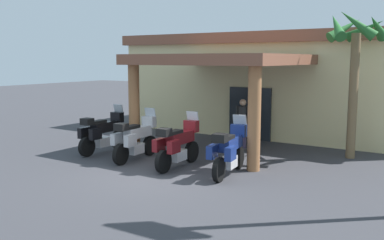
{
  "coord_description": "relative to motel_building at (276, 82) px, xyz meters",
  "views": [
    {
      "loc": [
        7.13,
        -9.5,
        3.21
      ],
      "look_at": [
        -0.43,
        2.66,
        1.2
      ],
      "focal_mm": 40.52,
      "sensor_mm": 36.0,
      "label": 1
    }
  ],
  "objects": [
    {
      "name": "ground_plane",
      "position": [
        -0.05,
        -8.97,
        -2.2
      ],
      "size": [
        80.0,
        80.0,
        0.0
      ],
      "primitive_type": "plane",
      "color": "#38383D"
    },
    {
      "name": "motel_building",
      "position": [
        0.0,
        0.0,
        0.0
      ],
      "size": [
        13.33,
        10.74,
        4.3
      ],
      "rotation": [
        0.0,
        0.0,
        -0.02
      ],
      "color": "beige",
      "rests_on": "ground_plane"
    },
    {
      "name": "motorcycle_black",
      "position": [
        -3.35,
        -7.58,
        -1.5
      ],
      "size": [
        0.7,
        2.21,
        1.61
      ],
      "rotation": [
        0.0,
        0.0,
        1.57
      ],
      "color": "black",
      "rests_on": "ground_plane"
    },
    {
      "name": "motorcycle_silver",
      "position": [
        -1.66,
        -7.87,
        -1.5
      ],
      "size": [
        0.72,
        2.21,
        1.61
      ],
      "rotation": [
        0.0,
        0.0,
        1.62
      ],
      "color": "black",
      "rests_on": "ground_plane"
    },
    {
      "name": "motorcycle_maroon",
      "position": [
        0.04,
        -7.96,
        -1.5
      ],
      "size": [
        0.71,
        2.21,
        1.61
      ],
      "rotation": [
        0.0,
        0.0,
        1.58
      ],
      "color": "black",
      "rests_on": "ground_plane"
    },
    {
      "name": "motorcycle_blue",
      "position": [
        1.73,
        -7.92,
        -1.5
      ],
      "size": [
        0.76,
        2.21,
        1.61
      ],
      "rotation": [
        0.0,
        0.0,
        1.69
      ],
      "color": "black",
      "rests_on": "ground_plane"
    },
    {
      "name": "pedestrian",
      "position": [
        0.42,
        -4.3,
        -1.15
      ],
      "size": [
        0.53,
        0.32,
        1.79
      ],
      "rotation": [
        0.0,
        0.0,
        4.71
      ],
      "color": "#3F334C",
      "rests_on": "ground_plane"
    },
    {
      "name": "palm_tree_near_portico",
      "position": [
        4.13,
        -3.91,
        1.37
      ],
      "size": [
        1.92,
        1.95,
        4.8
      ],
      "color": "brown",
      "rests_on": "ground_plane"
    }
  ]
}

